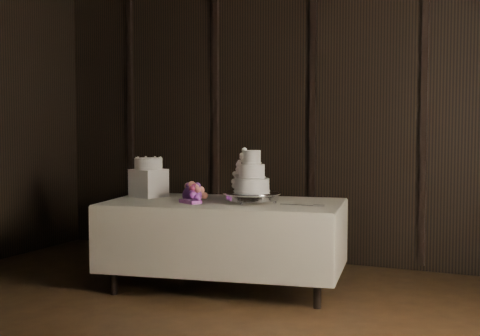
% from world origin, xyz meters
% --- Properties ---
extents(room, '(6.08, 7.08, 3.08)m').
position_xyz_m(room, '(0.00, 0.00, 1.50)').
color(room, black).
rests_on(room, ground).
extents(display_table, '(2.14, 1.38, 0.76)m').
position_xyz_m(display_table, '(-0.32, 2.06, 0.42)').
color(display_table, silver).
rests_on(display_table, ground).
extents(cake_stand, '(0.60, 0.60, 0.09)m').
position_xyz_m(cake_stand, '(-0.06, 2.07, 0.81)').
color(cake_stand, silver).
rests_on(cake_stand, display_table).
extents(wedding_cake, '(0.32, 0.29, 0.35)m').
position_xyz_m(wedding_cake, '(-0.09, 2.05, 0.99)').
color(wedding_cake, white).
rests_on(wedding_cake, cake_stand).
extents(bouquet, '(0.45, 0.49, 0.19)m').
position_xyz_m(bouquet, '(-0.57, 1.96, 0.83)').
color(bouquet, '#BF486B').
rests_on(bouquet, display_table).
extents(box_pedestal, '(0.32, 0.32, 0.25)m').
position_xyz_m(box_pedestal, '(-1.09, 2.10, 0.89)').
color(box_pedestal, white).
rests_on(box_pedestal, display_table).
extents(small_cake, '(0.31, 0.31, 0.10)m').
position_xyz_m(small_cake, '(-1.09, 2.10, 1.06)').
color(small_cake, white).
rests_on(small_cake, box_pedestal).
extents(cake_knife, '(0.37, 0.04, 0.01)m').
position_xyz_m(cake_knife, '(0.34, 2.06, 0.77)').
color(cake_knife, silver).
rests_on(cake_knife, display_table).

